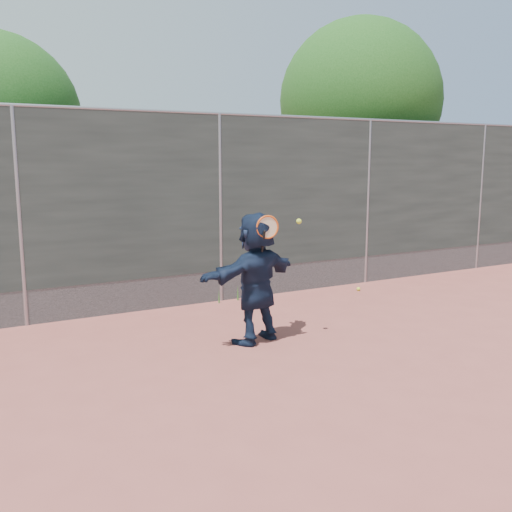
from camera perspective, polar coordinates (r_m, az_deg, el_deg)
name	(u,v)px	position (r m, az deg, el deg)	size (l,w,h in m)	color
ground	(353,368)	(6.56, 9.67, -10.97)	(80.00, 80.00, 0.00)	#9E4C42
player	(256,278)	(7.16, 0.00, -2.18)	(1.54, 0.49, 1.66)	#131F36
ball_ground	(358,289)	(10.24, 10.21, -3.26)	(0.07, 0.07, 0.07)	#CAE332
fence	(220,204)	(9.18, -3.62, 5.17)	(20.00, 0.06, 3.03)	#38423D
swing_action	(270,228)	(6.93, 1.45, 2.82)	(0.64, 0.13, 0.51)	#D64D14
tree_right	(365,106)	(13.62, 10.83, 14.52)	(3.78, 3.60, 5.39)	#382314
tree_left	(4,123)	(11.43, -23.92, 12.07)	(3.15, 3.00, 4.53)	#382314
weed_clump	(240,292)	(9.43, -1.60, -3.61)	(0.68, 0.07, 0.30)	#387226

